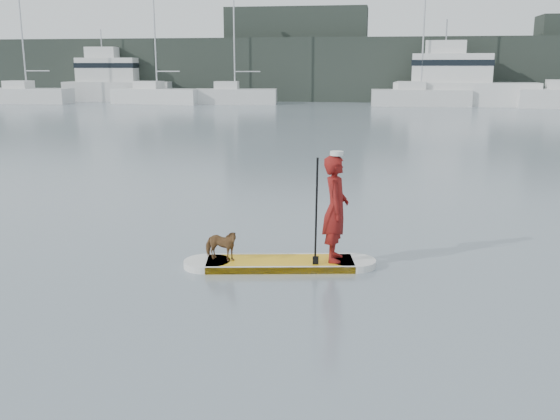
# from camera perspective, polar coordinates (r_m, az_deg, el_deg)

# --- Properties ---
(ground) EXTENTS (140.00, 140.00, 0.00)m
(ground) POSITION_cam_1_polar(r_m,az_deg,el_deg) (10.75, 15.75, -5.69)
(ground) COLOR slate
(ground) RESTS_ON ground
(paddleboard) EXTENTS (3.26, 1.23, 0.12)m
(paddleboard) POSITION_cam_1_polar(r_m,az_deg,el_deg) (10.72, -0.00, -4.90)
(paddleboard) COLOR yellow
(paddleboard) RESTS_ON ground
(paddler) EXTENTS (0.45, 0.67, 1.80)m
(paddler) POSITION_cam_1_polar(r_m,az_deg,el_deg) (10.52, 5.11, 0.13)
(paddler) COLOR maroon
(paddler) RESTS_ON paddleboard
(white_cap) EXTENTS (0.22, 0.22, 0.07)m
(white_cap) POSITION_cam_1_polar(r_m,az_deg,el_deg) (10.35, 5.21, 5.18)
(white_cap) COLOR silver
(white_cap) RESTS_ON paddler
(dog) EXTENTS (0.69, 0.42, 0.54)m
(dog) POSITION_cam_1_polar(r_m,az_deg,el_deg) (10.66, -5.45, -3.21)
(dog) COLOR brown
(dog) RESTS_ON paddleboard
(paddle) EXTENTS (0.10, 0.30, 2.00)m
(paddle) POSITION_cam_1_polar(r_m,az_deg,el_deg) (10.31, 3.32, -1.40)
(paddle) COLOR black
(paddle) RESTS_ON ground
(sailboat_a) EXTENTS (8.04, 2.65, 11.62)m
(sailboat_a) POSITION_cam_1_polar(r_m,az_deg,el_deg) (62.56, -22.15, 9.76)
(sailboat_a) COLOR silver
(sailboat_a) RESTS_ON ground
(sailboat_b) EXTENTS (8.55, 3.64, 12.31)m
(sailboat_b) POSITION_cam_1_polar(r_m,az_deg,el_deg) (58.81, -11.21, 10.35)
(sailboat_b) COLOR silver
(sailboat_b) RESTS_ON ground
(sailboat_c) EXTENTS (7.71, 3.33, 10.73)m
(sailboat_c) POSITION_cam_1_polar(r_m,az_deg,el_deg) (57.41, -4.20, 10.44)
(sailboat_c) COLOR silver
(sailboat_c) RESTS_ON ground
(sailboat_d) EXTENTS (8.41, 2.91, 12.26)m
(sailboat_d) POSITION_cam_1_polar(r_m,az_deg,el_deg) (55.73, 12.64, 10.17)
(sailboat_d) COLOR silver
(sailboat_d) RESTS_ON ground
(motor_yacht_a) EXTENTS (12.32, 4.60, 7.25)m
(motor_yacht_a) POSITION_cam_1_polar(r_m,az_deg,el_deg) (57.20, 16.03, 11.22)
(motor_yacht_a) COLOR silver
(motor_yacht_a) RESTS_ON ground
(motor_yacht_b) EXTENTS (10.65, 4.61, 6.82)m
(motor_yacht_b) POSITION_cam_1_polar(r_m,az_deg,el_deg) (64.62, -14.89, 11.33)
(motor_yacht_b) COLOR silver
(motor_yacht_b) RESTS_ON ground
(shore_mass) EXTENTS (90.00, 6.00, 6.00)m
(shore_mass) POSITION_cam_1_polar(r_m,az_deg,el_deg) (63.15, 10.64, 12.49)
(shore_mass) COLOR black
(shore_mass) RESTS_ON ground
(shore_building_west) EXTENTS (14.00, 4.00, 9.00)m
(shore_building_west) POSITION_cam_1_polar(r_m,az_deg,el_deg) (64.73, 1.52, 14.04)
(shore_building_west) COLOR black
(shore_building_west) RESTS_ON ground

